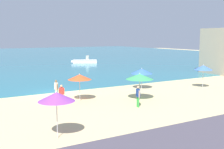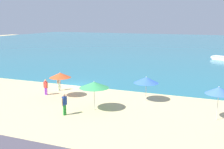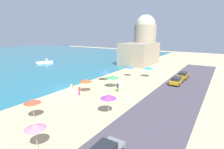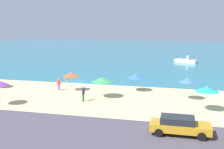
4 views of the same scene
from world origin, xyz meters
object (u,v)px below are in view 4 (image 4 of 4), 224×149
Objects in this scene: bather_0 at (59,83)px; beach_umbrella_7 at (207,89)px; beach_umbrella_3 at (136,76)px; beach_umbrella_2 at (188,80)px; parked_car_1 at (179,125)px; skiff_nearshore at (186,61)px; bather_2 at (66,80)px; beach_umbrella_4 at (71,74)px; bather_1 at (83,93)px; beach_umbrella_1 at (102,80)px.

beach_umbrella_7 is at bearing -15.51° from bather_0.
beach_umbrella_7 is (8.00, -6.74, 0.26)m from beach_umbrella_3.
beach_umbrella_2 reaches higher than parked_car_1.
skiff_nearshore is (-1.28, 36.24, -1.74)m from beach_umbrella_7.
bather_2 reaches higher than parked_car_1.
bather_1 is (3.16, -4.44, -1.15)m from beach_umbrella_4.
beach_umbrella_2 is at bearing -24.33° from beach_umbrella_3.
beach_umbrella_4 is at bearing -167.47° from beach_umbrella_3.
beach_umbrella_2 is 6.90m from beach_umbrella_3.
beach_umbrella_1 is at bearing -26.57° from beach_umbrella_4.
bather_0 is at bearing -169.49° from beach_umbrella_3.
beach_umbrella_4 reaches higher than parked_car_1.
bather_0 is 0.91× the size of bather_1.
beach_umbrella_7 is at bearing -17.15° from beach_umbrella_4.
parked_car_1 is at bearing -42.57° from bather_2.
beach_umbrella_3 is at bearing 51.93° from beach_umbrella_1.
bather_2 is (-17.54, 6.93, -1.25)m from beach_umbrella_7.
beach_umbrella_3 is 9.59m from bather_2.
beach_umbrella_4 is at bearing 162.85° from beach_umbrella_7.
bather_2 is (-6.27, 4.37, -1.17)m from beach_umbrella_1.
bather_2 is (0.21, 2.01, 0.07)m from bather_0.
beach_umbrella_1 is 0.47× the size of skiff_nearshore.
bather_2 is at bearing 127.09° from beach_umbrella_4.
beach_umbrella_1 reaches higher than bather_1.
beach_umbrella_1 reaches higher than parked_car_1.
bather_2 is 20.43m from parked_car_1.
beach_umbrella_4 is 18.04m from parked_car_1.
beach_umbrella_3 is at bearing 139.92° from beach_umbrella_7.
bather_1 is at bearing -128.04° from beach_umbrella_3.
beach_umbrella_2 is 4.26m from beach_umbrella_7.
beach_umbrella_3 is at bearing 112.01° from parked_car_1.
beach_umbrella_3 reaches higher than bather_0.
skiff_nearshore reaches higher than parked_car_1.
bather_1 is at bearing 177.75° from beach_umbrella_7.
bather_0 is at bearing 142.25° from parked_car_1.
bather_1 is 0.33× the size of skiff_nearshore.
parked_car_1 is at bearing -94.09° from beach_umbrella_2.
beach_umbrella_4 is at bearing 138.85° from parked_car_1.
beach_umbrella_3 reaches higher than parked_car_1.
bather_1 reaches higher than bather_0.
parked_car_1 is (-2.50, -6.89, -1.40)m from beach_umbrella_7.
bather_0 is 35.39m from skiff_nearshore.
beach_umbrella_4 reaches higher than bather_1.
parked_car_1 is at bearing -109.93° from beach_umbrella_7.
beach_umbrella_7 is at bearing -21.57° from bather_2.
beach_umbrella_1 is at bearing -106.52° from skiff_nearshore.
beach_umbrella_7 reaches higher than bather_0.
skiff_nearshore is at bearing 62.26° from bather_0.
skiff_nearshore is at bearing 77.17° from beach_umbrella_3.
beach_umbrella_1 is 7.01m from bather_0.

